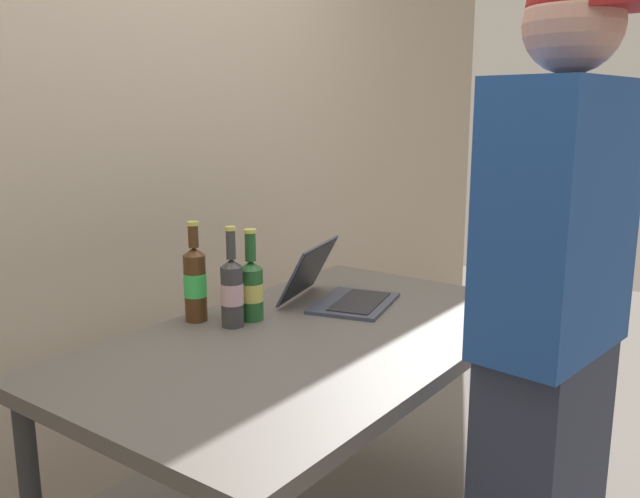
# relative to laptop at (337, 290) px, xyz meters

# --- Properties ---
(desk) EXTENTS (1.52, 0.89, 0.75)m
(desk) POSITION_rel_laptop_xyz_m (-0.30, -0.12, -0.11)
(desk) COLOR #56514C
(desk) RESTS_ON ground
(laptop) EXTENTS (0.40, 0.41, 0.20)m
(laptop) POSITION_rel_laptop_xyz_m (0.00, 0.00, 0.00)
(laptop) COLOR #383D4C
(laptop) RESTS_ON desk
(beer_bottle_green) EXTENTS (0.07, 0.07, 0.31)m
(beer_bottle_green) POSITION_rel_laptop_xyz_m (-0.39, 0.12, 0.07)
(beer_bottle_green) COLOR #333333
(beer_bottle_green) RESTS_ON desk
(beer_bottle_brown) EXTENTS (0.07, 0.07, 0.31)m
(beer_bottle_brown) POSITION_rel_laptop_xyz_m (-0.42, 0.25, 0.08)
(beer_bottle_brown) COLOR #472B14
(beer_bottle_brown) RESTS_ON desk
(beer_bottle_amber) EXTENTS (0.08, 0.08, 0.29)m
(beer_bottle_amber) POSITION_rel_laptop_xyz_m (-0.31, 0.11, 0.06)
(beer_bottle_amber) COLOR #1E5123
(beer_bottle_amber) RESTS_ON desk
(person_figure) EXTENTS (0.40, 0.30, 1.69)m
(person_figure) POSITION_rel_laptop_xyz_m (-0.41, -0.84, 0.08)
(person_figure) COLOR #2D3347
(person_figure) RESTS_ON ground
(back_wall) EXTENTS (6.00, 0.10, 2.60)m
(back_wall) POSITION_rel_laptop_xyz_m (-0.30, 0.79, 0.51)
(back_wall) COLOR tan
(back_wall) RESTS_ON ground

